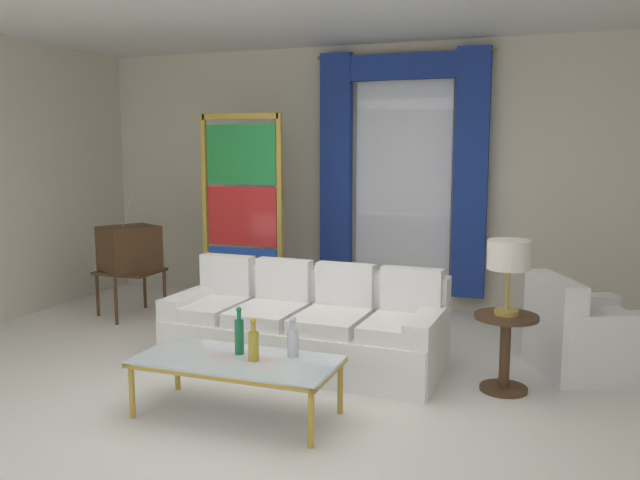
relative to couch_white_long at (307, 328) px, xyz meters
The scene contains 15 objects.
ground_plane 0.79m from the couch_white_long, 83.59° to the right, with size 16.00×16.00×0.00m, color white.
wall_rear 2.63m from the couch_white_long, 88.01° to the left, with size 8.00×0.12×3.00m, color beige.
ceiling_slab 2.72m from the couch_white_long, 43.50° to the left, with size 8.00×7.60×0.04m, color white.
curtained_window 2.62m from the couch_white_long, 82.15° to the left, with size 2.00×0.17×2.70m.
couch_white_long is the anchor object (origin of this frame).
coffee_table 1.23m from the couch_white_long, 91.92° to the right, with size 1.39×0.65×0.41m.
bottle_blue_decanter 1.25m from the couch_white_long, 85.86° to the right, with size 0.07×0.07×0.30m.
bottle_crystal_tall 1.15m from the couch_white_long, 93.48° to the right, with size 0.06×0.06×0.34m.
bottle_amber_squat 1.10m from the couch_white_long, 73.82° to the right, with size 0.08×0.08×0.28m.
vintage_tv 2.56m from the couch_white_long, 161.17° to the left, with size 0.73×0.76×1.35m.
armchair_white 2.29m from the couch_white_long, 13.89° to the left, with size 1.08×1.07×0.80m.
stained_glass_divider 1.92m from the couch_white_long, 134.61° to the left, with size 0.95×0.05×2.20m.
peacock_figurine 1.09m from the couch_white_long, 132.60° to the left, with size 0.44×0.60×0.50m.
round_side_table 1.66m from the couch_white_long, ahead, with size 0.48×0.48×0.59m.
table_lamp_brass 1.81m from the couch_white_long, ahead, with size 0.32×0.32×0.57m.
Camera 1 is at (1.92, -4.40, 1.85)m, focal length 37.03 mm.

